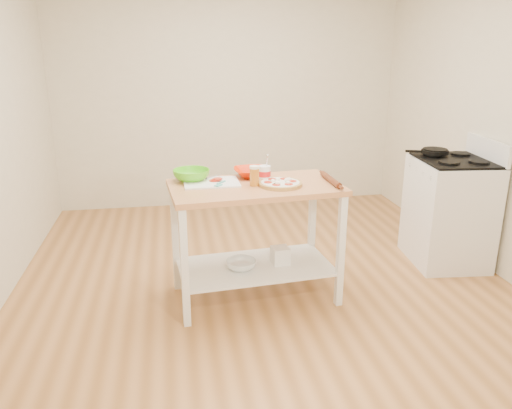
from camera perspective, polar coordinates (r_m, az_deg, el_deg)
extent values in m
cube|color=#B47A42|center=(4.16, 0.84, -9.05)|extent=(4.00, 4.50, 0.02)
cube|color=beige|center=(5.98, -3.21, 12.75)|extent=(4.00, 0.02, 2.70)
cube|color=beige|center=(1.64, 15.82, -1.31)|extent=(4.00, 0.02, 2.70)
cube|color=beige|center=(4.57, 26.88, 9.37)|extent=(0.02, 4.50, 2.70)
cube|color=tan|center=(3.63, -0.10, 1.97)|extent=(1.28, 0.78, 0.04)
cube|color=white|center=(3.85, -0.09, -7.10)|extent=(1.20, 0.71, 0.02)
cube|color=white|center=(3.42, -8.15, -7.30)|extent=(0.05, 0.05, 0.86)
cube|color=white|center=(3.95, -9.21, -3.83)|extent=(0.05, 0.05, 0.86)
cube|color=white|center=(3.71, 9.65, -5.33)|extent=(0.05, 0.05, 0.86)
cube|color=white|center=(4.20, 6.41, -2.37)|extent=(0.05, 0.05, 0.86)
cube|color=white|center=(4.72, 21.12, -0.85)|extent=(0.66, 0.75, 0.92)
cube|color=black|center=(4.60, 21.77, 4.71)|extent=(0.62, 0.71, 0.02)
cube|color=white|center=(4.71, 24.95, 5.73)|extent=(0.10, 0.70, 0.18)
cylinder|color=black|center=(4.68, 19.77, 5.70)|extent=(0.24, 0.24, 0.03)
cube|color=black|center=(4.64, 17.59, 5.83)|extent=(0.15, 0.06, 0.02)
cylinder|color=tan|center=(3.61, 2.79, 2.31)|extent=(0.32, 0.32, 0.02)
cylinder|color=tan|center=(3.61, 2.79, 2.49)|extent=(0.32, 0.32, 0.01)
cylinder|color=white|center=(3.61, 2.79, 2.51)|extent=(0.28, 0.28, 0.01)
cylinder|color=red|center=(3.62, 4.19, 2.67)|extent=(0.06, 0.06, 0.01)
cylinder|color=red|center=(3.69, 3.23, 2.96)|extent=(0.06, 0.06, 0.01)
cylinder|color=red|center=(3.67, 1.85, 2.90)|extent=(0.06, 0.06, 0.01)
cylinder|color=red|center=(3.59, 1.38, 2.56)|extent=(0.06, 0.06, 0.01)
cylinder|color=red|center=(3.52, 2.33, 2.26)|extent=(0.06, 0.06, 0.01)
cylinder|color=red|center=(3.54, 3.76, 2.32)|extent=(0.06, 0.06, 0.01)
sphere|color=white|center=(3.65, 3.82, 2.80)|extent=(0.04, 0.04, 0.04)
sphere|color=white|center=(3.65, 2.51, 2.84)|extent=(0.04, 0.04, 0.04)
sphere|color=white|center=(3.60, 1.95, 2.63)|extent=(0.04, 0.04, 0.04)
sphere|color=white|center=(3.55, 2.49, 2.37)|extent=(0.04, 0.04, 0.04)
sphere|color=white|center=(3.57, 3.69, 2.44)|extent=(0.04, 0.04, 0.04)
sphere|color=white|center=(3.64, 3.51, 2.75)|extent=(0.04, 0.04, 0.04)
plane|color=#195110|center=(3.60, 3.58, 2.64)|extent=(0.03, 0.03, 0.00)
plane|color=#195110|center=(3.67, 3.46, 2.92)|extent=(0.04, 0.04, 0.00)
plane|color=#195110|center=(3.66, 2.34, 2.90)|extent=(0.03, 0.03, 0.00)
plane|color=#195110|center=(3.61, 1.80, 2.69)|extent=(0.03, 0.03, 0.00)
plane|color=#195110|center=(3.54, 2.13, 2.41)|extent=(0.04, 0.04, 0.00)
cube|color=white|center=(3.67, -5.12, 2.50)|extent=(0.40, 0.31, 0.01)
cube|color=#F4EACC|center=(3.73, -7.07, 2.95)|extent=(0.02, 0.02, 0.02)
cube|color=#F4EACC|center=(3.73, -6.53, 2.98)|extent=(0.02, 0.02, 0.02)
cube|color=#F4EACC|center=(3.73, -6.00, 3.00)|extent=(0.02, 0.02, 0.02)
cube|color=#F4EACC|center=(3.76, -7.11, 3.08)|extent=(0.02, 0.02, 0.02)
cube|color=#F4EACC|center=(3.76, -6.57, 3.11)|extent=(0.02, 0.02, 0.02)
cube|color=#F4EACC|center=(3.76, -6.04, 3.14)|extent=(0.02, 0.02, 0.02)
cylinder|color=red|center=(3.69, -4.84, 2.75)|extent=(0.07, 0.07, 0.01)
cylinder|color=red|center=(3.69, -4.61, 2.85)|extent=(0.07, 0.07, 0.01)
cylinder|color=red|center=(3.69, -4.39, 2.95)|extent=(0.07, 0.07, 0.01)
cube|color=teal|center=(3.56, -4.33, 2.20)|extent=(0.07, 0.07, 0.01)
cylinder|color=teal|center=(3.63, -4.01, 2.54)|extent=(0.08, 0.08, 0.01)
cube|color=silver|center=(3.81, -4.93, 3.20)|extent=(0.16, 0.12, 0.00)
cube|color=black|center=(3.72, -6.35, 2.88)|extent=(0.09, 0.07, 0.01)
imported|color=red|center=(3.85, -0.51, 3.70)|extent=(0.28, 0.28, 0.07)
imported|color=#53C818|center=(3.76, -7.39, 3.35)|extent=(0.34, 0.34, 0.09)
cylinder|color=#C0701D|center=(3.59, -0.17, 3.16)|extent=(0.07, 0.07, 0.13)
cylinder|color=white|center=(3.57, -0.17, 4.28)|extent=(0.07, 0.07, 0.02)
cylinder|color=white|center=(3.72, 0.95, 3.57)|extent=(0.09, 0.09, 0.11)
cylinder|color=red|center=(3.72, 0.95, 3.57)|extent=(0.10, 0.10, 0.04)
cylinder|color=silver|center=(3.70, 1.26, 4.91)|extent=(0.01, 0.06, 0.12)
cylinder|color=#602B16|center=(3.72, 8.54, 2.81)|extent=(0.05, 0.37, 0.04)
imported|color=silver|center=(3.77, -1.71, -6.90)|extent=(0.25, 0.25, 0.07)
cube|color=white|center=(3.86, 2.80, -5.82)|extent=(0.14, 0.14, 0.13)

